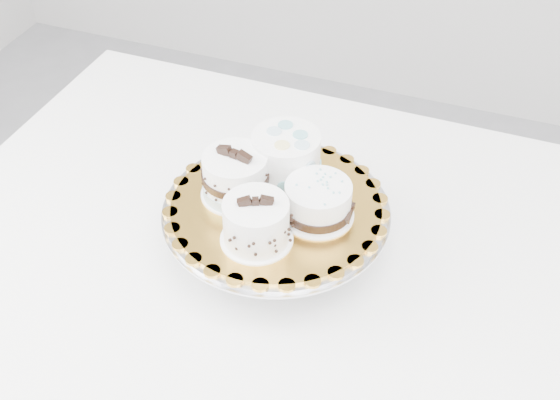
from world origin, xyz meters
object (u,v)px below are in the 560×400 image
(cake_stand, at_px, (276,221))
(cake_ribbon, at_px, (319,202))
(cake_dots, at_px, (286,156))
(cake_swirl, at_px, (256,223))
(table, at_px, (306,272))
(cake_banded, at_px, (236,177))
(cake_board, at_px, (276,206))

(cake_stand, distance_m, cake_ribbon, 0.09)
(cake_stand, relative_size, cake_dots, 2.73)
(cake_stand, relative_size, cake_swirl, 2.82)
(table, distance_m, cake_banded, 0.23)
(table, relative_size, cake_board, 3.96)
(table, bearing_deg, cake_swirl, -109.76)
(cake_banded, xyz_separation_m, cake_ribbon, (0.14, -0.00, -0.01))
(cake_stand, relative_size, cake_ribbon, 3.04)
(cake_board, height_order, cake_ribbon, cake_ribbon)
(cake_board, bearing_deg, cake_stand, 90.00)
(cake_stand, height_order, cake_banded, cake_banded)
(cake_dots, bearing_deg, cake_ribbon, -47.68)
(cake_board, relative_size, cake_banded, 2.85)
(cake_stand, height_order, cake_board, cake_board)
(cake_ribbon, bearing_deg, cake_swirl, -132.25)
(cake_board, distance_m, cake_swirl, 0.09)
(table, bearing_deg, cake_dots, 143.97)
(table, bearing_deg, cake_stand, -142.05)
(cake_swirl, bearing_deg, table, 45.58)
(cake_stand, height_order, cake_ribbon, cake_ribbon)
(cake_banded, height_order, cake_ribbon, cake_banded)
(cake_stand, bearing_deg, table, 37.37)
(cake_stand, bearing_deg, cake_swirl, -89.99)
(cake_swirl, xyz_separation_m, cake_banded, (-0.07, 0.08, 0.00))
(cake_board, height_order, cake_banded, cake_banded)
(cake_banded, bearing_deg, cake_board, 7.46)
(cake_swirl, height_order, cake_dots, cake_swirl)
(table, height_order, cake_ribbon, cake_ribbon)
(cake_stand, xyz_separation_m, cake_board, (0.00, -0.00, 0.03))
(cake_stand, height_order, cake_swirl, cake_swirl)
(cake_swirl, relative_size, cake_dots, 0.97)
(cake_stand, distance_m, cake_dots, 0.10)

